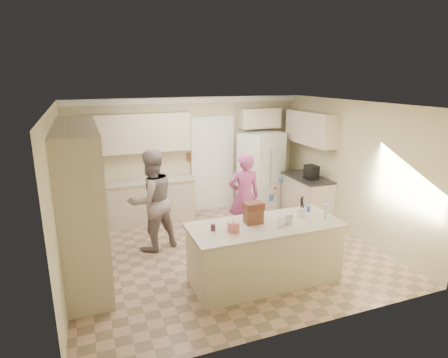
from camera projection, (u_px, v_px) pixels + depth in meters
name	position (u px, v px, depth m)	size (l,w,h in m)	color
floor	(226.00, 252.00, 6.69)	(5.20, 4.60, 0.02)	tan
ceiling	(226.00, 103.00, 5.99)	(5.20, 4.60, 0.02)	white
wall_back	(189.00, 156.00, 8.42)	(5.20, 0.02, 2.60)	beige
wall_front	(299.00, 233.00, 4.26)	(5.20, 0.02, 2.60)	beige
wall_left	(59.00, 199.00, 5.44)	(0.02, 4.60, 2.60)	beige
wall_right	(351.00, 169.00, 7.24)	(0.02, 4.60, 2.60)	beige
crown_back	(188.00, 100.00, 8.05)	(5.20, 0.08, 0.12)	white
pantry_bank	(82.00, 201.00, 5.76)	(0.60, 2.60, 2.35)	beige
back_base_cab	(142.00, 202.00, 7.97)	(2.20, 0.60, 0.88)	beige
back_countertop	(141.00, 181.00, 7.84)	(2.24, 0.63, 0.04)	#BFB0A0
back_upper_cab	(137.00, 133.00, 7.70)	(2.20, 0.35, 0.80)	beige
doorway_opening	(212.00, 165.00, 8.65)	(0.90, 0.06, 2.10)	black
doorway_casing	(213.00, 165.00, 8.62)	(1.02, 0.03, 2.22)	white
wall_frame_upper	(190.00, 145.00, 8.33)	(0.15, 0.02, 0.20)	brown
wall_frame_lower	(190.00, 157.00, 8.40)	(0.15, 0.02, 0.20)	brown
refrigerator	(261.00, 172.00, 8.63)	(0.90, 0.70, 1.80)	white
fridge_seam	(268.00, 175.00, 8.31)	(0.01, 0.02, 1.78)	gray
fridge_dispenser	(260.00, 165.00, 8.16)	(0.22, 0.03, 0.35)	black
fridge_handle_l	(267.00, 169.00, 8.24)	(0.02, 0.02, 0.85)	silver
fridge_handle_r	(271.00, 169.00, 8.27)	(0.02, 0.02, 0.85)	silver
over_fridge_cab	(259.00, 118.00, 8.61)	(0.95, 0.35, 0.45)	beige
right_base_cab	(306.00, 198.00, 8.26)	(0.60, 1.20, 0.88)	beige
right_countertop	(307.00, 178.00, 8.14)	(0.63, 1.24, 0.04)	#2D2B28
right_upper_cab	(310.00, 128.00, 8.08)	(0.35, 1.50, 0.70)	beige
coffee_maker	(311.00, 172.00, 7.90)	(0.22, 0.28, 0.30)	black
island_base	(264.00, 254.00, 5.65)	(2.20, 0.90, 0.88)	beige
island_top	(265.00, 225.00, 5.53)	(2.28, 0.96, 0.05)	#BFB0A0
utensil_crock	(302.00, 212.00, 5.77)	(0.13, 0.13, 0.15)	white
tissue_box	(234.00, 227.00, 5.22)	(0.13, 0.13, 0.14)	#E6716D
tissue_plume	(234.00, 220.00, 5.19)	(0.08, 0.08, 0.08)	white
dollhouse_body	(253.00, 216.00, 5.53)	(0.26, 0.18, 0.22)	brown
dollhouse_roof	(254.00, 206.00, 5.49)	(0.28, 0.20, 0.10)	#592D1E
jam_jar	(213.00, 227.00, 5.28)	(0.07, 0.07, 0.09)	#59263F
greeting_card_a	(281.00, 222.00, 5.37)	(0.12, 0.01, 0.16)	white
greeting_card_b	(289.00, 220.00, 5.47)	(0.12, 0.01, 0.16)	silver
water_bottle	(326.00, 212.00, 5.68)	(0.07, 0.07, 0.24)	silver
shaker_salt	(305.00, 209.00, 5.99)	(0.05, 0.05, 0.09)	#384DB5
shaker_pepper	(309.00, 209.00, 6.01)	(0.05, 0.05, 0.09)	#384DB5
teen_boy	(152.00, 201.00, 6.59)	(0.89, 0.69, 1.82)	gray
teen_girl	(244.00, 196.00, 7.07)	(0.61, 0.40, 1.67)	#C251A5
fridge_magnets	(268.00, 176.00, 8.30)	(0.76, 0.02, 1.44)	tan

